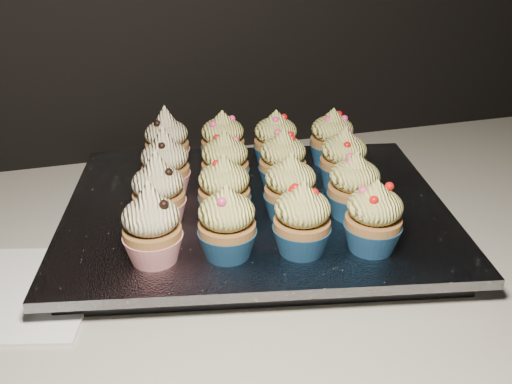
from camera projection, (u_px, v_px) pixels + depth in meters
The scene contains 20 objects.
worktop at pixel (381, 232), 0.77m from camera, with size 2.44×0.64×0.04m, color beige.
napkin at pixel (14, 292), 0.61m from camera, with size 0.17×0.17×0.00m, color white.
baking_tray at pixel (256, 219), 0.74m from camera, with size 0.44×0.34×0.02m, color black.
foil_lining at pixel (256, 207), 0.73m from camera, with size 0.48×0.37×0.01m, color silver.
cupcake_0 at pixel (152, 227), 0.59m from camera, with size 0.06×0.06×0.10m.
cupcake_1 at pixel (227, 224), 0.60m from camera, with size 0.06×0.06×0.08m.
cupcake_2 at pixel (302, 221), 0.61m from camera, with size 0.06×0.06×0.08m.
cupcake_3 at pixel (374, 219), 0.61m from camera, with size 0.06×0.06×0.08m.
cupcake_4 at pixel (159, 193), 0.66m from camera, with size 0.06×0.06×0.10m.
cupcake_5 at pixel (224, 191), 0.67m from camera, with size 0.06×0.06×0.08m.
cupcake_6 at pixel (290, 189), 0.68m from camera, with size 0.06×0.06×0.08m.
cupcake_7 at pixel (354, 187), 0.68m from camera, with size 0.06×0.06×0.08m.
cupcake_8 at pixel (165, 166), 0.73m from camera, with size 0.06×0.06×0.10m.
cupcake_9 at pixel (225, 164), 0.74m from camera, with size 0.06×0.06×0.08m.
cupcake_10 at pixel (283, 162), 0.75m from camera, with size 0.06×0.06×0.08m.
cupcake_11 at pixel (343, 160), 0.75m from camera, with size 0.06×0.06×0.08m.
cupcake_12 at pixel (167, 142), 0.80m from camera, with size 0.06×0.06×0.10m.
cupcake_13 at pixel (223, 142), 0.81m from camera, with size 0.06×0.06×0.08m.
cupcake_14 at pixel (276, 141), 0.81m from camera, with size 0.06×0.06×0.08m.
cupcake_15 at pixel (332, 139), 0.82m from camera, with size 0.06×0.06×0.08m.
Camera 1 is at (-0.34, 1.11, 1.27)m, focal length 40.00 mm.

